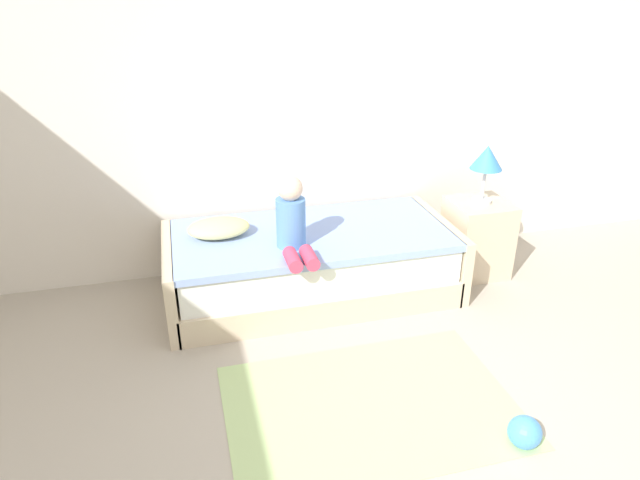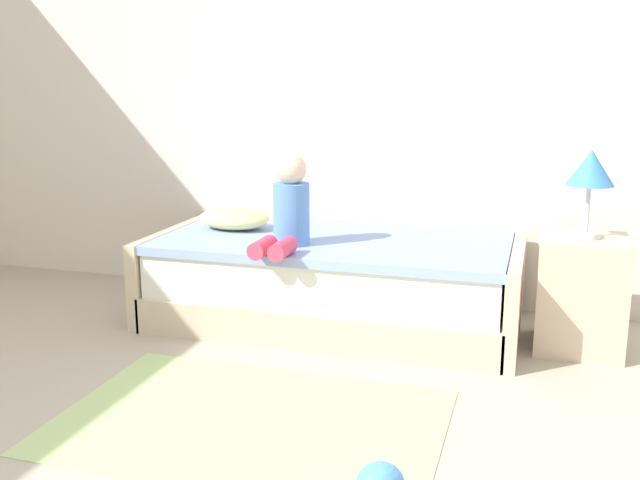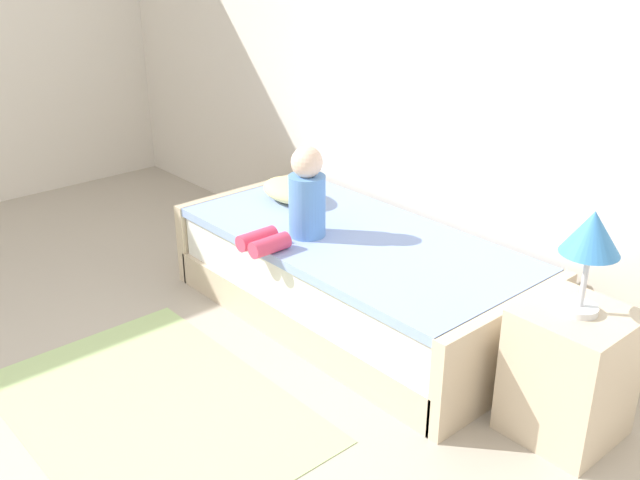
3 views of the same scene
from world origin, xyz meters
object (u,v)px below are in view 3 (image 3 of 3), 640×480
at_px(bed, 353,278).
at_px(table_lamp, 591,238).
at_px(child_figure, 300,202).
at_px(nightstand, 569,373).
at_px(pillow, 293,190).

xyz_separation_m(bed, table_lamp, (1.35, -0.01, 0.69)).
distance_m(bed, child_figure, 0.54).
relative_size(nightstand, table_lamp, 1.33).
xyz_separation_m(bed, nightstand, (1.35, -0.01, 0.05)).
height_order(bed, table_lamp, table_lamp).
bearing_deg(child_figure, pillow, 144.86).
bearing_deg(bed, nightstand, -0.45).
height_order(bed, child_figure, child_figure).
bearing_deg(bed, child_figure, -129.05).
relative_size(child_figure, pillow, 1.16).
bearing_deg(pillow, nightstand, -3.16).
bearing_deg(child_figure, bed, 50.95).
bearing_deg(child_figure, nightstand, 8.08).
distance_m(table_lamp, child_figure, 1.57).
height_order(table_lamp, pillow, table_lamp).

